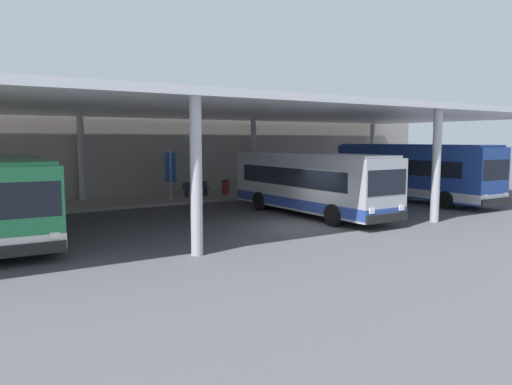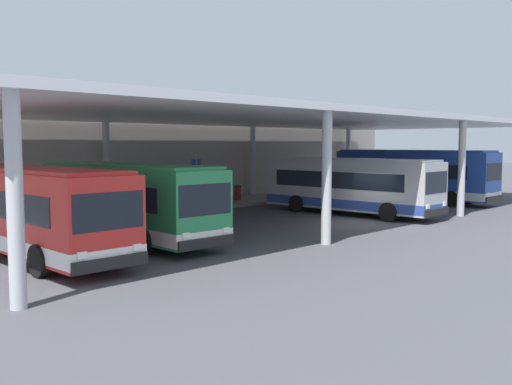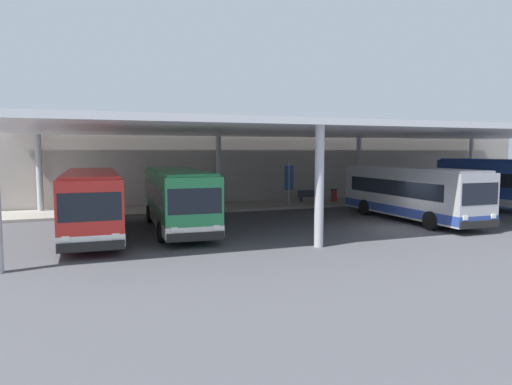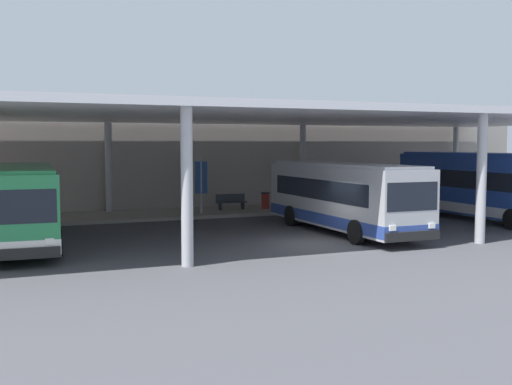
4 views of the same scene
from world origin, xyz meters
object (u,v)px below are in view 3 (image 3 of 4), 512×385
at_px(bus_nearest_bay, 91,203).
at_px(bus_far_bay, 508,185).
at_px(bench_waiting, 309,196).
at_px(trash_bin, 334,195).
at_px(bus_middle_bay, 410,193).
at_px(banner_sign, 289,180).
at_px(bus_second_bay, 177,198).

bearing_deg(bus_nearest_bay, bus_far_bay, -0.19).
height_order(bench_waiting, trash_bin, trash_bin).
relative_size(bus_middle_bay, banner_sign, 3.29).
distance_m(trash_bin, banner_sign, 4.45).
distance_m(bus_nearest_bay, banner_sign, 15.77).
xyz_separation_m(trash_bin, banner_sign, (-4.21, -0.65, 1.30)).
distance_m(bus_second_bay, bus_far_bay, 22.74).
distance_m(bus_nearest_bay, bus_far_bay, 27.03).
xyz_separation_m(bus_far_bay, bench_waiting, (-11.03, 8.41, -1.18)).
xyz_separation_m(bench_waiting, trash_bin, (2.10, -0.22, 0.01)).
bearing_deg(bus_nearest_bay, banner_sign, 28.20).
distance_m(bus_second_bay, trash_bin, 15.76).
distance_m(bus_nearest_bay, trash_bin, 19.85).
distance_m(bus_far_bay, trash_bin, 12.17).
bearing_deg(bench_waiting, bus_nearest_bay, -152.51).
bearing_deg(banner_sign, bus_second_bay, -144.34).
bearing_deg(banner_sign, trash_bin, 8.82).
relative_size(bus_second_bay, bus_middle_bay, 1.01).
xyz_separation_m(bus_far_bay, trash_bin, (-8.93, 8.19, -1.16)).
bearing_deg(bus_middle_bay, trash_bin, 89.15).
relative_size(bus_nearest_bay, banner_sign, 3.30).
relative_size(bus_far_bay, bench_waiting, 6.32).
bearing_deg(bus_far_bay, bus_second_bay, 178.36).
bearing_deg(banner_sign, bus_nearest_bay, -151.80).
height_order(bus_nearest_bay, banner_sign, banner_sign).
bearing_deg(bus_far_bay, banner_sign, 150.15).
distance_m(bus_second_bay, bus_middle_bay, 13.77).
xyz_separation_m(bus_nearest_bay, bench_waiting, (16.00, 8.33, -0.99)).
bearing_deg(bus_second_bay, trash_bin, 28.64).
bearing_deg(bench_waiting, banner_sign, -157.40).
xyz_separation_m(bus_second_bay, bench_waiting, (11.71, 7.76, -0.99)).
relative_size(bus_nearest_bay, bus_second_bay, 0.99).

